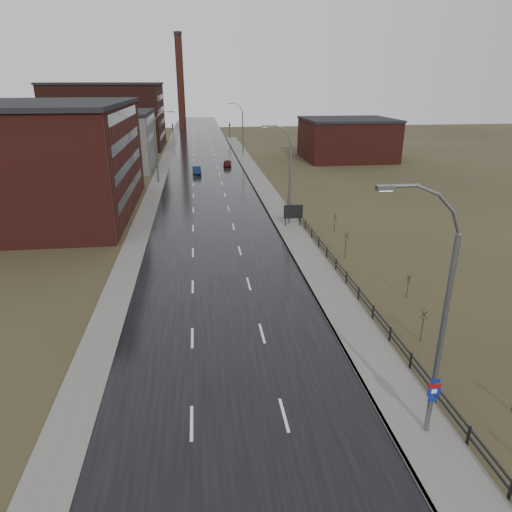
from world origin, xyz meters
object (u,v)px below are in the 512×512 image
object	(u,v)px
streetlight_main	(437,321)
car_far	(227,163)
billboard	(293,212)
car_near	(197,171)

from	to	relation	value
streetlight_main	car_far	world-z (taller)	streetlight_main
streetlight_main	car_far	size ratio (longest dim) A/B	3.13
streetlight_main	car_far	distance (m)	74.57
streetlight_main	car_far	xyz separation A→B (m)	(-4.13, 74.26, -5.40)
billboard	car_far	bearing A→B (deg)	96.60
streetlight_main	car_far	bearing A→B (deg)	93.18
billboard	car_near	bearing A→B (deg)	107.89
streetlight_main	billboard	xyz separation A→B (m)	(0.63, 33.15, -4.29)
streetlight_main	billboard	bearing A→B (deg)	88.92
car_near	car_far	world-z (taller)	car_near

